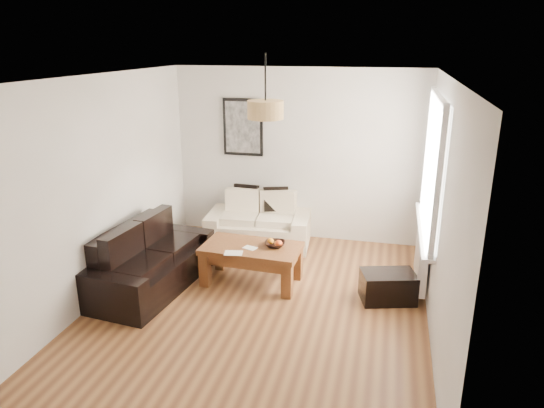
% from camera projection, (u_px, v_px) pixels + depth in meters
% --- Properties ---
extents(floor, '(4.50, 4.50, 0.00)m').
position_uv_depth(floor, '(260.00, 304.00, 5.82)').
color(floor, brown).
rests_on(floor, ground).
extents(ceiling, '(3.80, 4.50, 0.00)m').
position_uv_depth(ceiling, '(258.00, 77.00, 5.01)').
color(ceiling, white).
rests_on(ceiling, floor).
extents(wall_back, '(3.80, 0.04, 2.60)m').
position_uv_depth(wall_back, '(298.00, 155.00, 7.49)').
color(wall_back, silver).
rests_on(wall_back, floor).
extents(wall_front, '(3.80, 0.04, 2.60)m').
position_uv_depth(wall_front, '(172.00, 296.00, 3.34)').
color(wall_front, silver).
rests_on(wall_front, floor).
extents(wall_left, '(0.04, 4.50, 2.60)m').
position_uv_depth(wall_left, '(104.00, 187.00, 5.84)').
color(wall_left, silver).
rests_on(wall_left, floor).
extents(wall_right, '(0.04, 4.50, 2.60)m').
position_uv_depth(wall_right, '(441.00, 212.00, 4.99)').
color(wall_right, silver).
rests_on(wall_right, floor).
extents(window_bay, '(0.14, 1.90, 1.60)m').
position_uv_depth(window_bay, '(434.00, 165.00, 5.64)').
color(window_bay, white).
rests_on(window_bay, wall_right).
extents(radiator, '(0.10, 0.90, 0.52)m').
position_uv_depth(radiator, '(421.00, 262.00, 6.03)').
color(radiator, white).
rests_on(radiator, wall_right).
extents(poster, '(0.62, 0.04, 0.87)m').
position_uv_depth(poster, '(243.00, 127.00, 7.53)').
color(poster, black).
rests_on(poster, wall_back).
extents(pendant_shade, '(0.40, 0.40, 0.20)m').
position_uv_depth(pendant_shade, '(265.00, 110.00, 5.40)').
color(pendant_shade, tan).
rests_on(pendant_shade, ceiling).
extents(loveseat_cream, '(1.58, 0.96, 0.75)m').
position_uv_depth(loveseat_cream, '(259.00, 220.00, 7.46)').
color(loveseat_cream, beige).
rests_on(loveseat_cream, floor).
extents(sofa_leather, '(1.06, 1.87, 0.77)m').
position_uv_depth(sofa_leather, '(151.00, 258.00, 6.13)').
color(sofa_leather, black).
rests_on(sofa_leather, floor).
extents(coffee_table, '(1.25, 0.73, 0.50)m').
position_uv_depth(coffee_table, '(252.00, 264.00, 6.29)').
color(coffee_table, brown).
rests_on(coffee_table, floor).
extents(ottoman, '(0.71, 0.56, 0.36)m').
position_uv_depth(ottoman, '(388.00, 287.00, 5.86)').
color(ottoman, black).
rests_on(ottoman, floor).
extents(cushion_left, '(0.38, 0.14, 0.38)m').
position_uv_depth(cushion_left, '(246.00, 197.00, 7.59)').
color(cushion_left, black).
rests_on(cushion_left, loveseat_cream).
extents(cushion_right, '(0.39, 0.23, 0.37)m').
position_uv_depth(cushion_right, '(276.00, 199.00, 7.49)').
color(cushion_right, black).
rests_on(cushion_right, loveseat_cream).
extents(fruit_bowl, '(0.29, 0.29, 0.06)m').
position_uv_depth(fruit_bowl, '(275.00, 244.00, 6.18)').
color(fruit_bowl, black).
rests_on(fruit_bowl, coffee_table).
extents(orange_a, '(0.08, 0.08, 0.07)m').
position_uv_depth(orange_a, '(277.00, 244.00, 6.17)').
color(orange_a, orange).
rests_on(orange_a, fruit_bowl).
extents(orange_b, '(0.11, 0.11, 0.09)m').
position_uv_depth(orange_b, '(279.00, 244.00, 6.17)').
color(orange_b, '#F34C14').
rests_on(orange_b, fruit_bowl).
extents(orange_c, '(0.09, 0.09, 0.08)m').
position_uv_depth(orange_c, '(271.00, 241.00, 6.25)').
color(orange_c, orange).
rests_on(orange_c, fruit_bowl).
extents(papers, '(0.24, 0.19, 0.01)m').
position_uv_depth(papers, '(233.00, 253.00, 5.99)').
color(papers, silver).
rests_on(papers, coffee_table).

